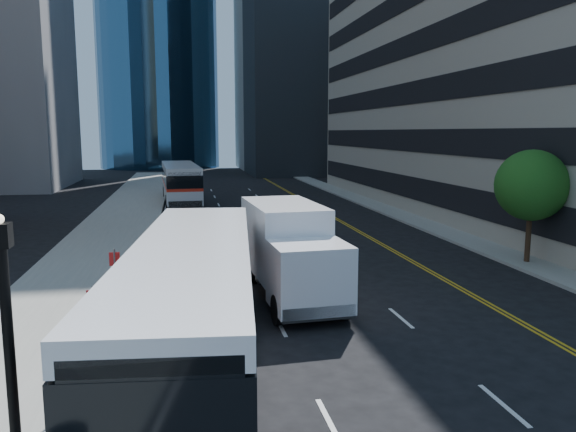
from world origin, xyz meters
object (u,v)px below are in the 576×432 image
at_px(bus_front, 193,303).
at_px(box_truck, 290,250).
at_px(bus_rear, 180,181).
at_px(street_tree, 531,185).
at_px(lamp_post, 10,354).

xyz_separation_m(bus_front, box_truck, (3.59, 5.88, -0.03)).
bearing_deg(bus_rear, street_tree, -63.07).
relative_size(street_tree, lamp_post, 1.12).
relative_size(bus_rear, box_truck, 1.78).
relative_size(lamp_post, bus_rear, 0.36).
height_order(bus_front, box_truck, box_truck).
bearing_deg(bus_front, lamp_post, -113.17).
relative_size(lamp_post, bus_front, 0.35).
distance_m(bus_front, box_truck, 6.89).
bearing_deg(box_truck, street_tree, 11.50).
relative_size(street_tree, bus_front, 0.39).
bearing_deg(lamp_post, box_truck, 59.72).
bearing_deg(street_tree, lamp_post, -142.13).
distance_m(lamp_post, bus_rear, 40.78).
height_order(lamp_post, bus_front, lamp_post).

